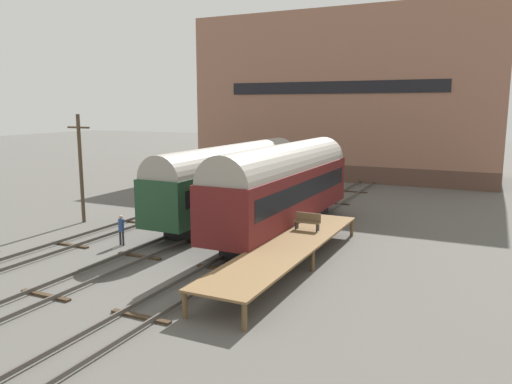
{
  "coord_description": "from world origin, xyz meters",
  "views": [
    {
      "loc": [
        16.1,
        -22.7,
        7.67
      ],
      "look_at": [
        2.42,
        5.84,
        2.2
      ],
      "focal_mm": 35.0,
      "sensor_mm": 36.0,
      "label": 1
    }
  ],
  "objects_px": {
    "bench": "(308,221)",
    "person_worker": "(121,227)",
    "utility_pole": "(81,167)",
    "train_car_maroon": "(283,184)",
    "train_car_green": "(232,176)"
  },
  "relations": [
    {
      "from": "train_car_green",
      "to": "bench",
      "type": "distance_m",
      "value": 9.02
    },
    {
      "from": "train_car_maroon",
      "to": "person_worker",
      "type": "relative_size",
      "value": 8.99
    },
    {
      "from": "train_car_green",
      "to": "person_worker",
      "type": "relative_size",
      "value": 9.91
    },
    {
      "from": "train_car_maroon",
      "to": "bench",
      "type": "bearing_deg",
      "value": -46.08
    },
    {
      "from": "bench",
      "to": "utility_pole",
      "type": "distance_m",
      "value": 15.85
    },
    {
      "from": "train_car_maroon",
      "to": "person_worker",
      "type": "bearing_deg",
      "value": -138.48
    },
    {
      "from": "bench",
      "to": "person_worker",
      "type": "xyz_separation_m",
      "value": [
        -9.59,
        -3.7,
        -0.55
      ]
    },
    {
      "from": "utility_pole",
      "to": "train_car_maroon",
      "type": "bearing_deg",
      "value": 12.48
    },
    {
      "from": "person_worker",
      "to": "bench",
      "type": "bearing_deg",
      "value": 21.07
    },
    {
      "from": "train_car_green",
      "to": "utility_pole",
      "type": "bearing_deg",
      "value": -147.04
    },
    {
      "from": "train_car_green",
      "to": "person_worker",
      "type": "distance_m",
      "value": 9.26
    },
    {
      "from": "train_car_green",
      "to": "bench",
      "type": "xyz_separation_m",
      "value": [
        7.34,
        -5.09,
        -1.31
      ]
    },
    {
      "from": "person_worker",
      "to": "utility_pole",
      "type": "relative_size",
      "value": 0.24
    },
    {
      "from": "person_worker",
      "to": "utility_pole",
      "type": "xyz_separation_m",
      "value": [
        -6.1,
        3.36,
        2.69
      ]
    },
    {
      "from": "train_car_green",
      "to": "person_worker",
      "type": "xyz_separation_m",
      "value": [
        -2.26,
        -8.79,
        -1.87
      ]
    }
  ]
}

